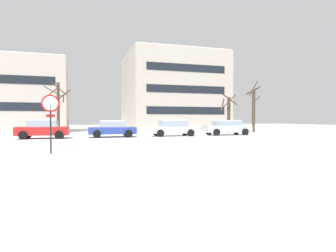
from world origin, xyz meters
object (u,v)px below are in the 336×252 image
at_px(parked_car_red, 43,129).
at_px(parked_car_white, 173,128).
at_px(parked_car_silver, 227,127).
at_px(stop_sign, 51,112).
at_px(parked_car_blue, 112,129).

bearing_deg(parked_car_red, parked_car_white, 0.21).
bearing_deg(parked_car_silver, parked_car_red, -179.93).
height_order(stop_sign, parked_car_silver, stop_sign).
height_order(parked_car_blue, parked_car_silver, parked_car_silver).
bearing_deg(parked_car_silver, parked_car_white, 179.80).
height_order(parked_car_blue, parked_car_white, parked_car_white).
distance_m(parked_car_red, parked_car_blue, 5.44).
distance_m(stop_sign, parked_car_silver, 18.51).
height_order(stop_sign, parked_car_red, stop_sign).
height_order(parked_car_red, parked_car_white, parked_car_red).
height_order(parked_car_red, parked_car_blue, parked_car_red).
bearing_deg(parked_car_silver, parked_car_blue, 179.30).
xyz_separation_m(parked_car_blue, parked_car_white, (5.44, -0.11, 0.02)).
bearing_deg(parked_car_red, parked_car_silver, 0.07).
bearing_deg(stop_sign, parked_car_white, 49.67).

